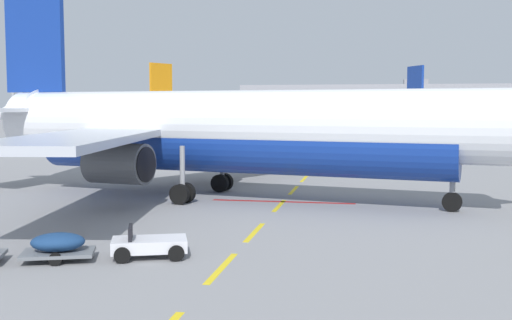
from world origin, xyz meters
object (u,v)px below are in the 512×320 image
Objects in this scene: airliner_foreground at (226,130)px; baggage_train at (59,246)px; apron_light_mast_near at (10,14)px; airliner_mid_left at (219,117)px; airliner_far_center at (466,123)px.

airliner_foreground reaches higher than baggage_train.
apron_light_mast_near reaches higher than airliner_foreground.
apron_light_mast_near reaches higher than airliner_mid_left.
airliner_mid_left is 75.52m from baggage_train.
airliner_foreground reaches higher than airliner_far_center.
airliner_foreground is 1.34× the size of apron_light_mast_near.
airliner_foreground reaches higher than airliner_mid_left.
airliner_far_center is 57.75m from baggage_train.
airliner_mid_left reaches higher than baggage_train.
airliner_mid_left is at bearing 104.26° from airliner_foreground.
airliner_mid_left is 1.06× the size of airliner_far_center.
apron_light_mast_near reaches higher than baggage_train.
airliner_far_center is at bearing 64.16° from airliner_foreground.
apron_light_mast_near is (-51.98, -6.03, 12.62)m from airliner_far_center.
airliner_foreground is 4.04× the size of baggage_train.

